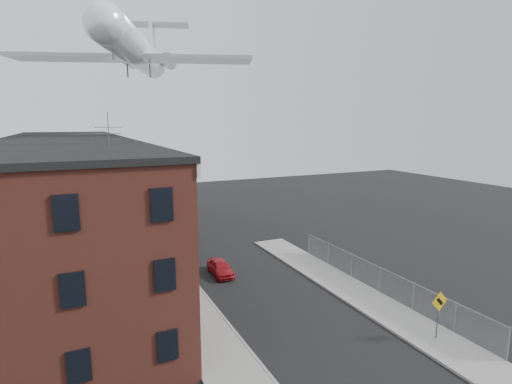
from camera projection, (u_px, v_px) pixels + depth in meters
ground at (340, 355)px, 20.25m from camera, size 120.00×120.00×0.00m
sidewalk_left at (146, 241)px, 39.35m from camera, size 3.00×62.00×0.12m
sidewalk_right at (352, 290)px, 27.89m from camera, size 3.00×26.00×0.12m
curb_left at (161, 239)px, 39.95m from camera, size 0.15×62.00×0.14m
curb_right at (335, 294)px, 27.28m from camera, size 0.15×26.00×0.14m
corner_building at (72, 250)px, 20.59m from camera, size 10.31×12.30×12.15m
row_house_a at (71, 213)px, 29.08m from camera, size 11.98×7.00×10.30m
row_house_b at (70, 197)px, 35.33m from camera, size 11.98×7.00×10.30m
row_house_c at (70, 186)px, 41.57m from camera, size 11.98×7.00×10.30m
row_house_d at (69, 177)px, 47.81m from camera, size 11.98×7.00×10.30m
row_house_e at (69, 171)px, 54.06m from camera, size 11.98×7.00×10.30m
chainlink_fence at (379, 279)px, 27.46m from camera, size 0.06×18.06×1.90m
warning_sign at (439, 308)px, 21.35m from camera, size 1.10×0.11×2.80m
utility_pole at (155, 207)px, 33.16m from camera, size 1.80×0.26×9.00m
street_tree at (140, 200)px, 42.36m from camera, size 3.22×3.20×5.20m
car_near at (220, 267)px, 30.80m from camera, size 1.51×3.53×1.19m
car_mid at (176, 245)px, 36.08m from camera, size 1.71×4.20×1.36m
car_far at (160, 209)px, 50.83m from camera, size 2.07×4.65×1.33m
airplane at (137, 51)px, 40.12m from camera, size 22.63×25.91×7.54m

